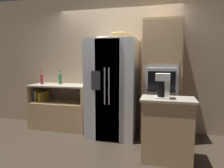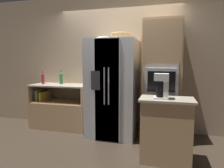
# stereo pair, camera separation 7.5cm
# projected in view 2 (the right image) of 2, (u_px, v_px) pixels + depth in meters

# --- Properties ---
(ground_plane) EXTENTS (20.00, 20.00, 0.00)m
(ground_plane) POSITION_uv_depth(u_px,v_px,m) (113.00, 135.00, 3.89)
(ground_plane) COLOR #382D23
(wall_back) EXTENTS (12.00, 0.06, 2.80)m
(wall_back) POSITION_uv_depth(u_px,v_px,m) (119.00, 62.00, 4.17)
(wall_back) COLOR tan
(wall_back) RESTS_ON ground_plane
(counter_left) EXTENTS (1.24, 0.57, 0.93)m
(counter_left) POSITION_uv_depth(u_px,v_px,m) (61.00, 112.00, 4.30)
(counter_left) COLOR tan
(counter_left) RESTS_ON ground_plane
(refrigerator) EXTENTS (0.90, 0.85, 1.82)m
(refrigerator) POSITION_uv_depth(u_px,v_px,m) (113.00, 88.00, 3.81)
(refrigerator) COLOR silver
(refrigerator) RESTS_ON ground_plane
(wall_oven) EXTENTS (0.67, 0.73, 2.14)m
(wall_oven) POSITION_uv_depth(u_px,v_px,m) (162.00, 81.00, 3.63)
(wall_oven) COLOR tan
(wall_oven) RESTS_ON ground_plane
(island_counter) EXTENTS (0.74, 0.46, 0.91)m
(island_counter) POSITION_uv_depth(u_px,v_px,m) (166.00, 130.00, 2.82)
(island_counter) COLOR tan
(island_counter) RESTS_ON ground_plane
(wicker_basket) EXTENTS (0.38, 0.38, 0.12)m
(wicker_basket) POSITION_uv_depth(u_px,v_px,m) (122.00, 36.00, 3.70)
(wicker_basket) COLOR tan
(wicker_basket) RESTS_ON refrigerator
(fruit_bowl) EXTENTS (0.29, 0.29, 0.07)m
(fruit_bowl) POSITION_uv_depth(u_px,v_px,m) (103.00, 38.00, 3.80)
(fruit_bowl) COLOR beige
(fruit_bowl) RESTS_ON refrigerator
(bottle_tall) EXTENTS (0.06, 0.06, 0.29)m
(bottle_tall) POSITION_uv_depth(u_px,v_px,m) (43.00, 78.00, 4.33)
(bottle_tall) COLOR maroon
(bottle_tall) RESTS_ON counter_left
(bottle_short) EXTENTS (0.07, 0.07, 0.30)m
(bottle_short) POSITION_uv_depth(u_px,v_px,m) (61.00, 78.00, 4.33)
(bottle_short) COLOR #33723F
(bottle_short) RESTS_ON counter_left
(coffee_maker) EXTENTS (0.19, 0.18, 0.35)m
(coffee_maker) POSITION_uv_depth(u_px,v_px,m) (163.00, 85.00, 2.73)
(coffee_maker) COLOR white
(coffee_maker) RESTS_ON island_counter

